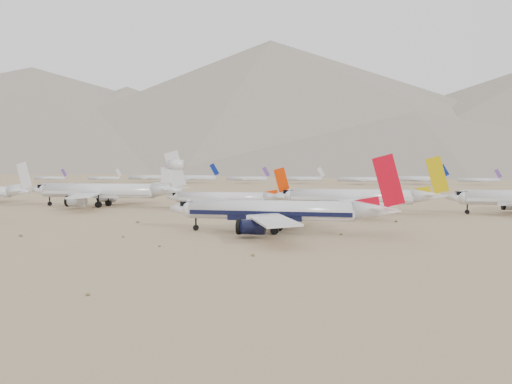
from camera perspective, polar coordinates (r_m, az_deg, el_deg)
ground at (r=114.85m, az=-2.62°, el=-4.72°), size 7000.00×7000.00×0.00m
main_airliner at (r=114.80m, az=2.77°, el=-2.21°), size 51.43×50.23×18.15m
row2_gold_tail at (r=165.75m, az=11.51°, el=-0.58°), size 52.51×51.36×18.70m
row2_orange_tail at (r=173.83m, az=-3.42°, el=-0.70°), size 42.03×41.12×14.99m
row2_white_trijet at (r=195.58m, az=-16.66°, el=0.15°), size 59.70×58.35×21.16m
distant_storage_row at (r=432.68m, az=12.49°, el=1.47°), size 615.48×62.55×15.57m
mountain_range at (r=1767.30m, az=13.43°, el=8.60°), size 7354.00×3024.00×470.00m
desert_scrub at (r=88.21m, az=-7.43°, el=-6.90°), size 261.14×121.67×0.63m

